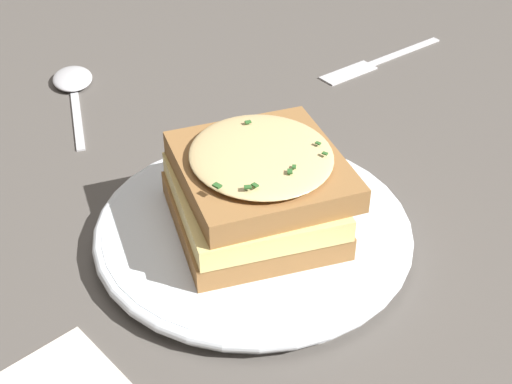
{
  "coord_description": "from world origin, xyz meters",
  "views": [
    {
      "loc": [
        0.31,
        0.27,
        0.36
      ],
      "look_at": [
        -0.0,
        -0.02,
        0.04
      ],
      "focal_mm": 50.0,
      "sensor_mm": 36.0,
      "label": 1
    }
  ],
  "objects_px": {
    "fork": "(370,64)",
    "dinner_plate": "(256,228)",
    "spoon": "(73,83)",
    "sandwich": "(258,188)"
  },
  "relations": [
    {
      "from": "fork",
      "to": "dinner_plate",
      "type": "bearing_deg",
      "value": 119.52
    },
    {
      "from": "spoon",
      "to": "fork",
      "type": "bearing_deg",
      "value": -5.83
    },
    {
      "from": "dinner_plate",
      "to": "sandwich",
      "type": "xyz_separation_m",
      "value": [
        -0.0,
        0.0,
        0.04
      ]
    },
    {
      "from": "dinner_plate",
      "to": "fork",
      "type": "relative_size",
      "value": 1.39
    },
    {
      "from": "dinner_plate",
      "to": "spoon",
      "type": "bearing_deg",
      "value": -98.92
    },
    {
      "from": "fork",
      "to": "spoon",
      "type": "height_order",
      "value": "spoon"
    },
    {
      "from": "dinner_plate",
      "to": "fork",
      "type": "distance_m",
      "value": 0.32
    },
    {
      "from": "dinner_plate",
      "to": "fork",
      "type": "xyz_separation_m",
      "value": [
        -0.3,
        -0.11,
        -0.01
      ]
    },
    {
      "from": "sandwich",
      "to": "dinner_plate",
      "type": "bearing_deg",
      "value": -11.62
    },
    {
      "from": "fork",
      "to": "spoon",
      "type": "bearing_deg",
      "value": 61.7
    }
  ]
}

